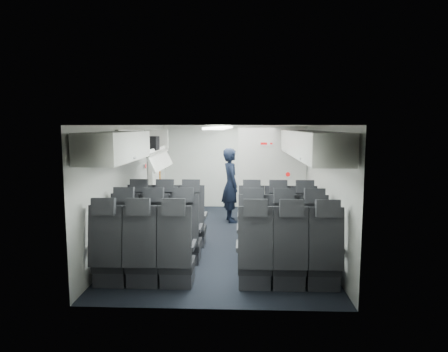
# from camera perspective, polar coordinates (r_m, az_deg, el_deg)

# --- Properties ---
(cabin_shell) EXTENTS (3.41, 6.01, 2.16)m
(cabin_shell) POSITION_cam_1_polar(r_m,az_deg,el_deg) (7.52, -0.13, -0.58)
(cabin_shell) COLOR black
(cabin_shell) RESTS_ON ground
(seat_row_front) EXTENTS (3.33, 0.56, 1.24)m
(seat_row_front) POSITION_cam_1_polar(r_m,az_deg,el_deg) (7.14, -0.32, -6.90)
(seat_row_front) COLOR #252628
(seat_row_front) RESTS_ON cabin_shell
(seat_row_mid) EXTENTS (3.33, 0.56, 1.24)m
(seat_row_mid) POSITION_cam_1_polar(r_m,az_deg,el_deg) (6.27, -0.71, -8.91)
(seat_row_mid) COLOR #252628
(seat_row_mid) RESTS_ON cabin_shell
(seat_row_rear) EXTENTS (3.33, 0.56, 1.24)m
(seat_row_rear) POSITION_cam_1_polar(r_m,az_deg,el_deg) (5.41, -1.24, -11.56)
(seat_row_rear) COLOR #252628
(seat_row_rear) RESTS_ON cabin_shell
(overhead_bin_left_rear) EXTENTS (0.53, 1.80, 0.40)m
(overhead_bin_left_rear) POSITION_cam_1_polar(r_m,az_deg,el_deg) (5.72, -15.23, 4.11)
(overhead_bin_left_rear) COLOR silver
(overhead_bin_left_rear) RESTS_ON cabin_shell
(overhead_bin_left_front_open) EXTENTS (0.64, 1.70, 0.72)m
(overhead_bin_left_front_open) POSITION_cam_1_polar(r_m,az_deg,el_deg) (7.42, -11.44, 3.93)
(overhead_bin_left_front_open) COLOR #9E9E93
(overhead_bin_left_front_open) RESTS_ON cabin_shell
(overhead_bin_right_rear) EXTENTS (0.53, 1.80, 0.40)m
(overhead_bin_right_rear) POSITION_cam_1_polar(r_m,az_deg,el_deg) (5.56, 13.54, 4.08)
(overhead_bin_right_rear) COLOR silver
(overhead_bin_right_rear) RESTS_ON cabin_shell
(overhead_bin_right_front) EXTENTS (0.53, 1.70, 0.40)m
(overhead_bin_right_front) POSITION_cam_1_polar(r_m,az_deg,el_deg) (7.28, 10.90, 4.85)
(overhead_bin_right_front) COLOR silver
(overhead_bin_right_front) RESTS_ON cabin_shell
(bulkhead_partition) EXTENTS (1.40, 0.15, 2.13)m
(bulkhead_partition) POSITION_cam_1_polar(r_m,az_deg,el_deg) (8.34, 6.86, -0.20)
(bulkhead_partition) COLOR silver
(bulkhead_partition) RESTS_ON cabin_shell
(galley_unit) EXTENTS (0.85, 0.52, 1.90)m
(galley_unit) POSITION_cam_1_polar(r_m,az_deg,el_deg) (10.26, 5.86, 0.49)
(galley_unit) COLOR #939399
(galley_unit) RESTS_ON cabin_shell
(boarding_door) EXTENTS (0.12, 1.27, 1.86)m
(boarding_door) POSITION_cam_1_polar(r_m,az_deg,el_deg) (9.29, -9.85, -0.25)
(boarding_door) COLOR silver
(boarding_door) RESTS_ON cabin_shell
(flight_attendant) EXTENTS (0.53, 0.68, 1.65)m
(flight_attendant) POSITION_cam_1_polar(r_m,az_deg,el_deg) (8.91, 0.98, -1.30)
(flight_attendant) COLOR black
(flight_attendant) RESTS_ON ground
(carry_on_bag) EXTENTS (0.43, 0.31, 0.25)m
(carry_on_bag) POSITION_cam_1_polar(r_m,az_deg,el_deg) (7.42, -11.04, 4.62)
(carry_on_bag) COLOR black
(carry_on_bag) RESTS_ON overhead_bin_left_front_open
(papers) EXTENTS (0.22, 0.10, 0.16)m
(papers) POSITION_cam_1_polar(r_m,az_deg,el_deg) (8.83, 2.21, -0.23)
(papers) COLOR white
(papers) RESTS_ON flight_attendant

